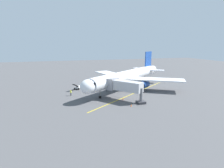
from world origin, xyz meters
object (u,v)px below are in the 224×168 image
safety_cone_nose_right (88,89)px  safety_cone_wing_port (131,105)px  airplane (127,77)px  ground_crew_wing_walker (106,88)px  belt_loader_near_nose (78,87)px  safety_cone_nose_left (123,99)px  ground_crew_marshaller (71,93)px  jet_bridge (122,86)px

safety_cone_nose_right → safety_cone_wing_port: bearing=109.6°
airplane → safety_cone_nose_right: size_ratio=63.04×
safety_cone_nose_right → ground_crew_wing_walker: bearing=144.9°
belt_loader_near_nose → safety_cone_nose_left: belt_loader_near_nose is taller
ground_crew_marshaller → ground_crew_wing_walker: 11.13m
jet_bridge → ground_crew_wing_walker: 10.30m
ground_crew_marshaller → safety_cone_nose_left: ground_crew_marshaller is taller
airplane → safety_cone_wing_port: bearing=71.6°
safety_cone_nose_right → safety_cone_wing_port: size_ratio=1.00×
jet_bridge → safety_cone_nose_right: bearing=-63.6°
airplane → safety_cone_nose_right: (12.47, -2.33, -3.73)m
ground_crew_wing_walker → safety_cone_wing_port: bearing=96.3°
safety_cone_wing_port → belt_loader_near_nose: bearing=-64.7°
ground_crew_marshaller → safety_cone_wing_port: bearing=132.8°
ground_crew_wing_walker → safety_cone_nose_left: (-1.67, 10.31, -0.61)m
ground_crew_marshaller → safety_cone_wing_port: 18.69m
jet_bridge → ground_crew_wing_walker: bearing=-81.2°
airplane → safety_cone_nose_left: bearing=63.9°
ground_crew_marshaller → safety_cone_nose_right: (-5.83, -5.52, -0.61)m
airplane → safety_cone_nose_left: 13.43m
airplane → safety_cone_wing_port: (5.62, 16.90, -3.73)m
safety_cone_nose_left → safety_cone_nose_right: bearing=-64.0°
belt_loader_near_nose → safety_cone_nose_right: belt_loader_near_nose is taller
ground_crew_marshaller → safety_cone_wing_port: (-12.68, 13.71, -0.61)m
jet_bridge → belt_loader_near_nose: (9.68, -15.05, -3.05)m
belt_loader_near_nose → safety_cone_nose_left: 18.44m
belt_loader_near_nose → safety_cone_wing_port: bearing=115.3°
safety_cone_nose_left → ground_crew_wing_walker: bearing=-80.8°
jet_bridge → safety_cone_wing_port: size_ratio=18.71×
jet_bridge → safety_cone_nose_left: size_ratio=18.71×
ground_crew_wing_walker → ground_crew_marshaller: bearing=9.9°
jet_bridge → belt_loader_near_nose: jet_bridge is taller
belt_loader_near_nose → safety_cone_nose_left: bearing=122.3°
belt_loader_near_nose → jet_bridge: bearing=122.7°
ground_crew_wing_walker → safety_cone_nose_left: ground_crew_wing_walker is taller
safety_cone_nose_left → safety_cone_wing_port: size_ratio=1.00×
airplane → safety_cone_nose_right: bearing=-10.6°
safety_cone_nose_left → safety_cone_nose_right: same height
belt_loader_near_nose → airplane: bearing=165.5°
safety_cone_nose_left → safety_cone_wing_port: same height
belt_loader_near_nose → safety_cone_nose_right: bearing=151.2°
ground_crew_marshaller → safety_cone_nose_right: bearing=-136.6°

